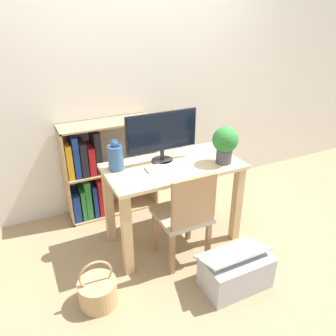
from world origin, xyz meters
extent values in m
plane|color=#997F5B|center=(0.00, 0.00, 0.00)|extent=(10.00, 10.00, 0.00)
cube|color=silver|center=(0.00, 0.86, 1.30)|extent=(8.00, 0.05, 2.60)
cube|color=#D8BC8C|center=(0.00, 0.00, 0.72)|extent=(1.12, 0.58, 0.03)
cube|color=tan|center=(-0.51, -0.24, 0.35)|extent=(0.07, 0.07, 0.71)
cube|color=tan|center=(0.51, -0.24, 0.35)|extent=(0.07, 0.07, 0.71)
cube|color=tan|center=(-0.51, 0.24, 0.35)|extent=(0.07, 0.07, 0.71)
cube|color=tan|center=(0.51, 0.24, 0.35)|extent=(0.07, 0.07, 0.71)
cylinder|color=#232326|center=(-0.05, 0.10, 0.75)|extent=(0.18, 0.18, 0.02)
cylinder|color=#232326|center=(-0.05, 0.10, 0.80)|extent=(0.04, 0.04, 0.10)
cube|color=#232326|center=(-0.05, 0.11, 1.00)|extent=(0.62, 0.02, 0.32)
cube|color=black|center=(-0.05, 0.10, 1.00)|extent=(0.59, 0.03, 0.30)
cube|color=silver|center=(-0.09, -0.02, 0.75)|extent=(0.31, 0.12, 0.02)
cylinder|color=#33598C|center=(-0.44, 0.12, 0.84)|extent=(0.12, 0.12, 0.20)
sphere|color=#33598C|center=(-0.44, 0.12, 0.96)|extent=(0.07, 0.07, 0.07)
cylinder|color=#4C4C51|center=(0.40, -0.14, 0.80)|extent=(0.13, 0.13, 0.12)
sphere|color=#2D7A33|center=(0.40, -0.14, 0.94)|extent=(0.21, 0.21, 0.21)
cube|color=#9E937F|center=(-0.04, -0.24, 0.41)|extent=(0.40, 0.40, 0.04)
cube|color=#9E754C|center=(-0.04, -0.42, 0.63)|extent=(0.36, 0.03, 0.40)
cube|color=#9E754C|center=(-0.21, -0.40, 0.19)|extent=(0.04, 0.04, 0.39)
cube|color=#9E754C|center=(0.12, -0.40, 0.19)|extent=(0.04, 0.04, 0.39)
cube|color=#9E754C|center=(-0.21, -0.07, 0.19)|extent=(0.04, 0.04, 0.39)
cube|color=#9E754C|center=(0.12, -0.07, 0.19)|extent=(0.04, 0.04, 0.39)
cube|color=tan|center=(-0.78, 0.69, 0.47)|extent=(0.02, 0.28, 0.95)
cube|color=tan|center=(0.09, 0.69, 0.47)|extent=(0.02, 0.28, 0.95)
cube|color=tan|center=(-0.34, 0.69, 0.01)|extent=(0.89, 0.28, 0.02)
cube|color=tan|center=(-0.34, 0.69, 0.94)|extent=(0.89, 0.28, 0.02)
cube|color=tan|center=(-0.34, 0.69, 0.47)|extent=(0.86, 0.28, 0.02)
cube|color=navy|center=(-0.73, 0.69, 0.16)|extent=(0.07, 0.24, 0.28)
cube|color=#2D7F38|center=(-0.66, 0.69, 0.17)|extent=(0.04, 0.24, 0.31)
cube|color=#2D7F38|center=(-0.61, 0.69, 0.22)|extent=(0.06, 0.24, 0.40)
cube|color=navy|center=(-0.54, 0.69, 0.19)|extent=(0.04, 0.24, 0.33)
cube|color=red|center=(-0.48, 0.69, 0.21)|extent=(0.06, 0.24, 0.39)
cube|color=orange|center=(-0.73, 0.69, 0.65)|extent=(0.05, 0.24, 0.33)
cube|color=navy|center=(-0.67, 0.69, 0.68)|extent=(0.05, 0.24, 0.40)
cube|color=black|center=(-0.61, 0.69, 0.64)|extent=(0.06, 0.24, 0.32)
cube|color=red|center=(-0.53, 0.69, 0.62)|extent=(0.06, 0.24, 0.27)
cube|color=black|center=(-0.47, 0.69, 0.69)|extent=(0.06, 0.24, 0.41)
cylinder|color=tan|center=(-0.80, -0.43, 0.09)|extent=(0.27, 0.27, 0.19)
torus|color=tan|center=(-0.80, -0.43, 0.26)|extent=(0.23, 0.02, 0.23)
cube|color=#B2B2B7|center=(0.17, -0.72, 0.13)|extent=(0.50, 0.29, 0.26)
cube|color=#B2B2B7|center=(0.17, -0.66, 0.27)|extent=(0.51, 0.29, 0.12)
camera|label=1|loc=(-1.09, -2.16, 1.90)|focal=35.00mm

